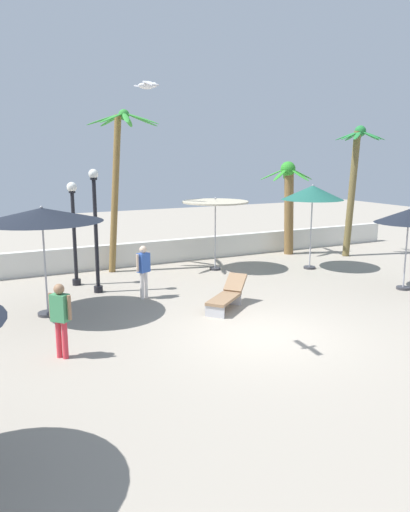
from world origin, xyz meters
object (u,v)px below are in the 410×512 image
(lamp_post_1, at_px, (96,227))
(lounge_chair_0, at_px, (227,295))
(patio_umbrella_1, at_px, (42,215))
(patio_umbrella_3, at_px, (409,217))
(palm_tree_1, at_px, (289,197))
(patio_umbrella_2, at_px, (313,193))
(guest_0, at_px, (60,314))
(palm_tree_2, at_px, (354,176))
(guest_1, at_px, (143,267))
(seagull_0, at_px, (147,85))
(patio_umbrella_0, at_px, (215,205))
(lamp_post_0, at_px, (74,227))
(palm_tree_0, at_px, (118,168))

(lamp_post_1, height_order, lounge_chair_0, lamp_post_1)
(patio_umbrella_1, xyz_separation_m, patio_umbrella_3, (10.75, -2.46, -0.35))
(lamp_post_1, bearing_deg, palm_tree_1, 14.95)
(patio_umbrella_2, xyz_separation_m, palm_tree_1, (0.93, 2.74, -0.38))
(patio_umbrella_3, height_order, guest_0, patio_umbrella_3)
(patio_umbrella_1, relative_size, palm_tree_2, 0.58)
(guest_1, xyz_separation_m, seagull_0, (-1.44, -4.48, 4.60))
(patio_umbrella_0, relative_size, palm_tree_2, 0.50)
(patio_umbrella_1, distance_m, guest_1, 3.40)
(seagull_0, bearing_deg, lamp_post_1, 86.26)
(palm_tree_1, height_order, guest_0, palm_tree_1)
(palm_tree_2, xyz_separation_m, seagull_0, (-11.69, -6.71, 2.17))
(palm_tree_1, bearing_deg, lounge_chair_0, -137.36)
(patio_umbrella_3, xyz_separation_m, lamp_post_0, (-9.32, 5.34, -0.41))
(patio_umbrella_2, height_order, lamp_post_1, lamp_post_1)
(patio_umbrella_0, height_order, palm_tree_1, palm_tree_1)
(patio_umbrella_2, bearing_deg, lamp_post_1, 177.68)
(palm_tree_2, bearing_deg, lounge_chair_0, -153.32)
(guest_1, bearing_deg, patio_umbrella_2, 7.78)
(lamp_post_1, xyz_separation_m, seagull_0, (-0.38, -5.77, 3.49))
(patio_umbrella_2, distance_m, guest_0, 11.30)
(palm_tree_2, height_order, lamp_post_0, palm_tree_2)
(palm_tree_0, height_order, guest_1, palm_tree_0)
(palm_tree_2, relative_size, guest_1, 3.39)
(patio_umbrella_2, relative_size, palm_tree_2, 0.58)
(lamp_post_1, xyz_separation_m, guest_1, (1.06, -1.29, -1.12))
(patio_umbrella_1, relative_size, patio_umbrella_3, 1.20)
(patio_umbrella_2, bearing_deg, guest_1, -172.22)
(patio_umbrella_3, relative_size, palm_tree_1, 0.66)
(palm_tree_2, relative_size, guest_0, 3.34)
(patio_umbrella_1, relative_size, seagull_0, 3.23)
(palm_tree_0, distance_m, palm_tree_2, 9.89)
(patio_umbrella_2, xyz_separation_m, guest_1, (-7.06, -0.96, -1.90))
(patio_umbrella_0, distance_m, palm_tree_2, 6.59)
(patio_umbrella_3, height_order, palm_tree_0, palm_tree_0)
(lamp_post_1, bearing_deg, lounge_chair_0, -49.96)
(palm_tree_0, height_order, lamp_post_1, palm_tree_0)
(patio_umbrella_3, distance_m, guest_1, 8.46)
(patio_umbrella_0, bearing_deg, guest_0, -139.10)
(guest_0, bearing_deg, patio_umbrella_3, 3.65)
(lamp_post_1, bearing_deg, palm_tree_2, 4.76)
(palm_tree_0, bearing_deg, lamp_post_1, -121.37)
(patio_umbrella_2, height_order, palm_tree_0, palm_tree_0)
(palm_tree_1, bearing_deg, palm_tree_0, 178.82)
(patio_umbrella_2, distance_m, palm_tree_0, 7.23)
(lamp_post_0, distance_m, guest_1, 3.07)
(patio_umbrella_1, distance_m, lamp_post_1, 2.55)
(palm_tree_0, distance_m, lamp_post_0, 3.02)
(lamp_post_0, bearing_deg, palm_tree_0, 34.36)
(lounge_chair_0, xyz_separation_m, guest_1, (-1.74, 2.04, 0.58))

